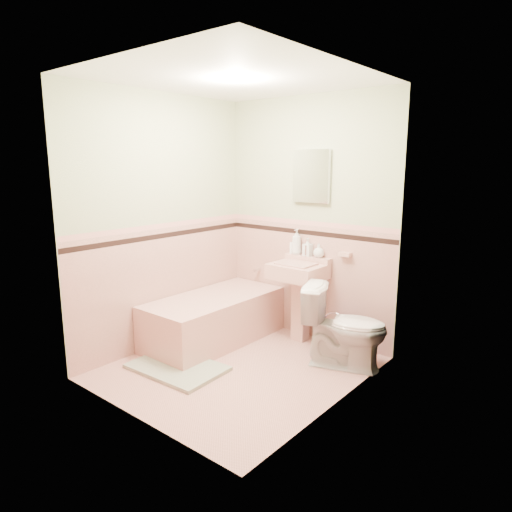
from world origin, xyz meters
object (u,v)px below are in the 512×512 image
Objects in this scene: toilet at (345,327)px; shoe at (176,356)px; soap_bottle_mid at (308,247)px; soap_bottle_right at (319,251)px; sink at (297,303)px; medicine_cabinet at (311,176)px; soap_bottle_left at (297,242)px; bathtub at (214,320)px; bucket at (334,338)px.

toilet is 1.59m from shoe.
soap_bottle_right is at bearing 0.00° from soap_bottle_mid.
sink is 1.56× the size of medicine_cabinet.
soap_bottle_right is 1.02× the size of shoe.
bathtub is at bearing -127.01° from soap_bottle_left.
bathtub is at bearing -142.07° from sink.
shoe is (0.10, -0.61, -0.16)m from bathtub.
soap_bottle_left is (0.54, 0.71, 0.79)m from bathtub.
medicine_cabinet is 3.81× the size of shoe.
soap_bottle_left reaches higher than soap_bottle_right.
soap_bottle_mid reaches higher than soap_bottle_right.
soap_bottle_left is 1.69m from shoe.
medicine_cabinet is at bearing 79.53° from soap_bottle_mid.
toilet is at bearing 13.01° from bathtub.
soap_bottle_left is 0.35× the size of toilet.
sink is at bearing -88.24° from soap_bottle_mid.
soap_bottle_mid is at bearing 45.50° from shoe.
medicine_cabinet is 2.00× the size of soap_bottle_left.
bathtub is 1.24m from bucket.
medicine_cabinet reaches higher than toilet.
bathtub reaches higher than shoe.
soap_bottle_mid is 0.25× the size of toilet.
soap_bottle_left reaches higher than soap_bottle_mid.
soap_bottle_left is 1.11m from toilet.
toilet is 0.44m from bucket.
bucket is (0.56, -0.13, -0.89)m from soap_bottle_left.
medicine_cabinet is at bearing 166.94° from soap_bottle_right.
sink is 3.12× the size of soap_bottle_left.
soap_bottle_mid reaches higher than shoe.
bucket is at bearing 27.80° from bathtub.
shoe is at bearing -113.07° from medicine_cabinet.
soap_bottle_left is 1.88× the size of soap_bottle_right.
bucket is at bearing 29.03° from shoe.
soap_bottle_mid is 1.71m from shoe.
soap_bottle_right is at bearing -13.06° from medicine_cabinet.
medicine_cabinet reaches higher than sink.
soap_bottle_left is 1.44× the size of soap_bottle_mid.
soap_bottle_mid reaches higher than toilet.
bathtub is 1.23m from soap_bottle_mid.
bathtub reaches higher than bucket.
shoe is at bearing -116.76° from sink.
soap_bottle_left is 1.06m from bucket.
medicine_cabinet is at bearing 45.76° from shoe.
shoe is (-0.58, -1.14, -0.35)m from sink.
soap_bottle_mid is (0.67, 0.71, 0.75)m from bathtub.
medicine_cabinet is at bearing 158.76° from bucket.
shoe is at bearing -80.47° from bathtub.
bathtub is 0.64m from shoe.
soap_bottle_mid reaches higher than bucket.
bathtub is at bearing 78.36° from shoe.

